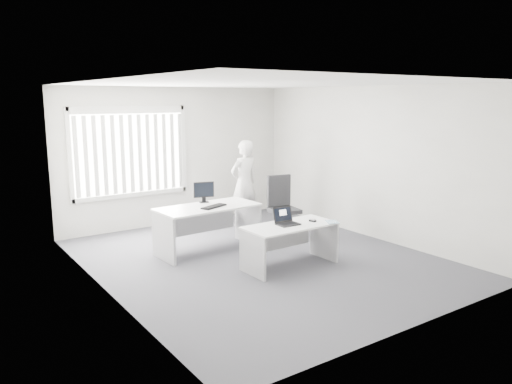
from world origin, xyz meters
TOP-DOWN VIEW (x-y plane):
  - ground at (0.00, 0.00)m, footprint 6.00×6.00m
  - wall_back at (0.00, 3.00)m, footprint 5.00×0.02m
  - wall_front at (0.00, -3.00)m, footprint 5.00×0.02m
  - wall_left at (-2.50, 0.00)m, footprint 0.02×6.00m
  - wall_right at (2.50, 0.00)m, footprint 0.02×6.00m
  - ceiling at (0.00, 0.00)m, footprint 5.00×6.00m
  - window at (-1.00, 2.96)m, footprint 2.32×0.06m
  - blinds at (-1.00, 2.90)m, footprint 2.20×0.10m
  - desk_near at (0.18, -0.55)m, footprint 1.47×0.71m
  - desk_far at (-0.47, 0.87)m, footprint 1.76×0.89m
  - office_chair at (1.17, 0.92)m, footprint 0.75×0.75m
  - person at (1.03, 2.03)m, footprint 0.67×0.47m
  - laptop at (0.14, -0.54)m, footprint 0.35×0.31m
  - paper_sheet at (0.57, -0.66)m, footprint 0.32×0.26m
  - mouse at (0.58, -0.60)m, footprint 0.08×0.12m
  - booklet at (0.82, -0.80)m, footprint 0.25×0.28m
  - keyboard at (-0.43, 0.74)m, footprint 0.52×0.33m
  - monitor at (-0.37, 1.18)m, footprint 0.38×0.20m

SIDE VIEW (x-z plane):
  - ground at x=0.00m, z-range 0.00..0.00m
  - office_chair at x=1.17m, z-range -0.22..0.93m
  - desk_near at x=0.18m, z-range 0.15..0.82m
  - desk_far at x=-0.47m, z-range 0.17..0.96m
  - paper_sheet at x=0.57m, z-range 0.67..0.67m
  - booklet at x=0.82m, z-range 0.67..0.68m
  - mouse at x=0.58m, z-range 0.67..0.71m
  - keyboard at x=-0.43m, z-range 0.79..0.81m
  - laptop at x=0.14m, z-range 0.67..0.93m
  - person at x=1.03m, z-range 0.00..1.75m
  - monitor at x=-0.37m, z-range 0.79..1.15m
  - wall_back at x=0.00m, z-range 0.00..2.80m
  - wall_front at x=0.00m, z-range 0.00..2.80m
  - wall_left at x=-2.50m, z-range 0.00..2.80m
  - wall_right at x=2.50m, z-range 0.00..2.80m
  - blinds at x=-1.00m, z-range 0.77..2.27m
  - window at x=-1.00m, z-range 0.67..2.43m
  - ceiling at x=0.00m, z-range 2.79..2.81m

